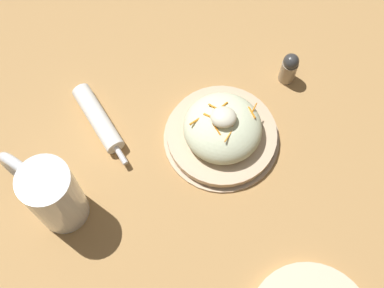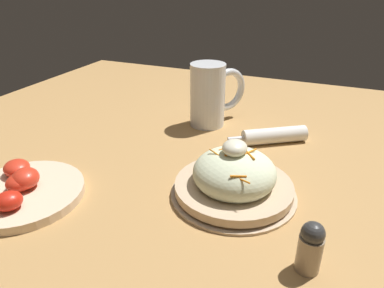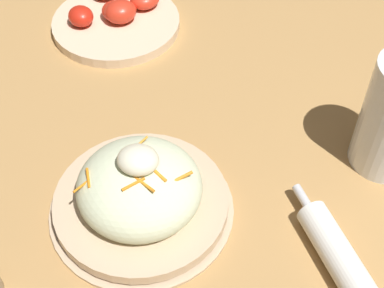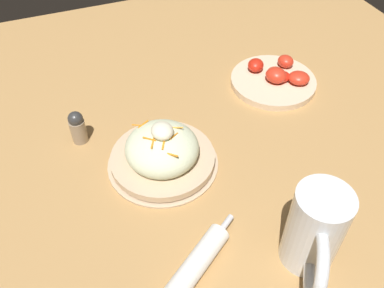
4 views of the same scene
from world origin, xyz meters
TOP-DOWN VIEW (x-y plane):
  - ground_plane at (0.00, 0.00)m, footprint 1.43×1.43m
  - salad_plate at (0.03, 0.09)m, footprint 0.21×0.21m
  - beer_mug at (-0.25, -0.06)m, footprint 0.15×0.11m
  - napkin_roll at (-0.20, 0.11)m, footprint 0.12×0.16m
  - salt_shaker at (0.15, 0.23)m, footprint 0.03×0.03m

SIDE VIEW (x-z plane):
  - ground_plane at x=0.00m, z-range 0.00..0.00m
  - napkin_roll at x=-0.20m, z-range 0.00..0.03m
  - salad_plate at x=0.03m, z-range -0.02..0.08m
  - salt_shaker at x=0.15m, z-range 0.00..0.07m
  - beer_mug at x=-0.25m, z-range -0.01..0.14m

